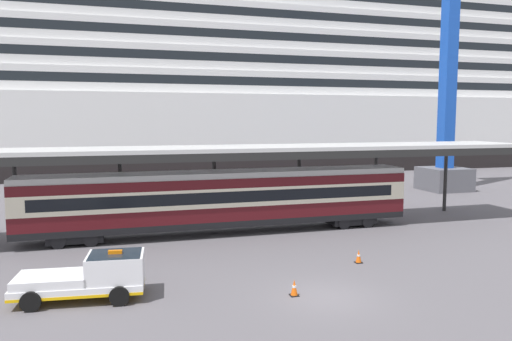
% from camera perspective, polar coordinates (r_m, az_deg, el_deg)
% --- Properties ---
extents(ground_plane, '(400.00, 400.00, 0.00)m').
position_cam_1_polar(ground_plane, '(21.45, 8.22, -14.39)').
color(ground_plane, '#5A565C').
extents(cruise_ship, '(176.71, 25.13, 39.67)m').
position_cam_1_polar(cruise_ship, '(75.31, -14.87, 10.10)').
color(cruise_ship, black).
rests_on(cruise_ship, ground).
extents(platform_canopy, '(44.76, 5.27, 5.68)m').
position_cam_1_polar(platform_canopy, '(32.12, -4.09, 2.28)').
color(platform_canopy, silver).
rests_on(platform_canopy, ground).
extents(train_carriage, '(25.24, 2.81, 4.11)m').
position_cam_1_polar(train_carriage, '(32.04, -3.89, -3.28)').
color(train_carriage, black).
rests_on(train_carriage, ground).
extents(service_truck, '(5.38, 2.67, 2.02)m').
position_cam_1_polar(service_truck, '(21.84, -18.49, -11.54)').
color(service_truck, white).
rests_on(service_truck, ground).
extents(traffic_cone_near, '(0.36, 0.36, 0.71)m').
position_cam_1_polar(traffic_cone_near, '(21.36, 4.47, -13.46)').
color(traffic_cone_near, black).
rests_on(traffic_cone_near, ground).
extents(traffic_cone_mid, '(0.36, 0.36, 0.70)m').
position_cam_1_polar(traffic_cone_mid, '(26.42, 11.86, -9.77)').
color(traffic_cone_mid, black).
rests_on(traffic_cone_mid, ground).
extents(dockside_crane, '(16.97, 4.40, 52.65)m').
position_cam_1_polar(dockside_crane, '(56.39, 22.35, 14.40)').
color(dockside_crane, '#595960').
rests_on(dockside_crane, ground).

